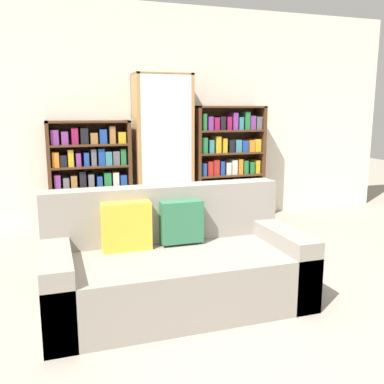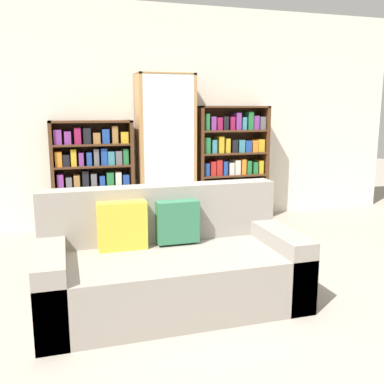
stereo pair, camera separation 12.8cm
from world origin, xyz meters
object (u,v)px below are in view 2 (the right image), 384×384
bookshelf_left (93,177)px  bookshelf_right (232,166)px  display_cabinet (166,152)px  couch (170,265)px  wine_bottle (223,232)px

bookshelf_left → bookshelf_right: bearing=0.0°
bookshelf_left → display_cabinet: (0.89, -0.02, 0.28)m
couch → bookshelf_right: 2.64m
couch → display_cabinet: 2.34m
couch → wine_bottle: 1.48m
display_cabinet → wine_bottle: display_cabinet is taller
bookshelf_right → wine_bottle: 1.28m
couch → display_cabinet: size_ratio=1.01×
couch → bookshelf_left: size_ratio=1.44×
bookshelf_left → wine_bottle: size_ratio=3.82×
bookshelf_right → display_cabinet: bearing=-179.0°
couch → bookshelf_right: bookshelf_right is taller
couch → wine_bottle: bearing=53.4°
bookshelf_right → wine_bottle: bookshelf_right is taller
couch → bookshelf_left: bookshelf_left is taller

